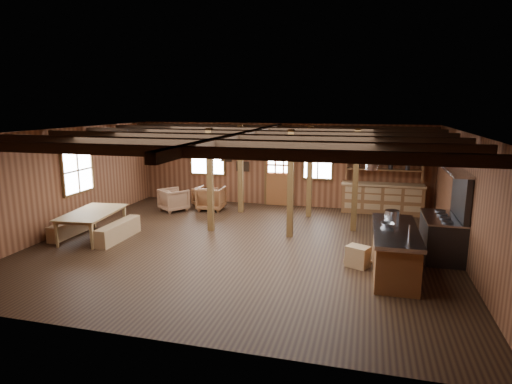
# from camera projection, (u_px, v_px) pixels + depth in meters

# --- Properties ---
(room) EXTENTS (10.04, 9.04, 2.84)m
(room) POSITION_uv_depth(u_px,v_px,m) (242.00, 190.00, 10.29)
(room) COLOR black
(room) RESTS_ON ground
(ceiling_joists) EXTENTS (9.80, 8.82, 0.18)m
(ceiling_joists) POSITION_uv_depth(u_px,v_px,m) (244.00, 136.00, 10.20)
(ceiling_joists) COLOR black
(ceiling_joists) RESTS_ON ceiling
(timber_posts) EXTENTS (3.95, 2.35, 2.80)m
(timber_posts) POSITION_uv_depth(u_px,v_px,m) (281.00, 177.00, 12.13)
(timber_posts) COLOR #4E3216
(timber_posts) RESTS_ON floor
(back_door) EXTENTS (1.02, 0.08, 2.15)m
(back_door) POSITION_uv_depth(u_px,v_px,m) (279.00, 180.00, 14.61)
(back_door) COLOR brown
(back_door) RESTS_ON floor
(window_back_left) EXTENTS (1.32, 0.06, 1.32)m
(window_back_left) POSITION_uv_depth(u_px,v_px,m) (208.00, 157.00, 15.12)
(window_back_left) COLOR white
(window_back_left) RESTS_ON wall_back
(window_back_right) EXTENTS (1.02, 0.06, 1.32)m
(window_back_right) POSITION_uv_depth(u_px,v_px,m) (318.00, 160.00, 14.15)
(window_back_right) COLOR white
(window_back_right) RESTS_ON wall_back
(window_left) EXTENTS (0.14, 1.24, 1.32)m
(window_left) POSITION_uv_depth(u_px,v_px,m) (77.00, 170.00, 11.95)
(window_left) COLOR white
(window_left) RESTS_ON wall_back
(notice_boards) EXTENTS (1.08, 0.03, 0.90)m
(notice_boards) POSITION_uv_depth(u_px,v_px,m) (237.00, 157.00, 14.83)
(notice_boards) COLOR silver
(notice_boards) RESTS_ON wall_back
(back_counter) EXTENTS (2.55, 0.60, 2.45)m
(back_counter) POSITION_uv_depth(u_px,v_px,m) (382.00, 195.00, 13.59)
(back_counter) COLOR brown
(back_counter) RESTS_ON floor
(pendant_lamps) EXTENTS (1.86, 2.36, 0.66)m
(pendant_lamps) POSITION_uv_depth(u_px,v_px,m) (173.00, 148.00, 11.62)
(pendant_lamps) COLOR #2E2E30
(pendant_lamps) RESTS_ON ceiling
(pot_rack) EXTENTS (0.44, 3.00, 0.44)m
(pot_rack) POSITION_uv_depth(u_px,v_px,m) (373.00, 155.00, 9.76)
(pot_rack) COLOR #2E2E30
(pot_rack) RESTS_ON ceiling
(kitchen_island) EXTENTS (0.90, 2.51, 1.20)m
(kitchen_island) POSITION_uv_depth(u_px,v_px,m) (394.00, 250.00, 8.75)
(kitchen_island) COLOR brown
(kitchen_island) RESTS_ON floor
(step_stool) EXTENTS (0.61, 0.54, 0.45)m
(step_stool) POSITION_uv_depth(u_px,v_px,m) (358.00, 256.00, 9.13)
(step_stool) COLOR olive
(step_stool) RESTS_ON floor
(commercial_range) EXTENTS (0.83, 1.61, 1.99)m
(commercial_range) POSITION_uv_depth(u_px,v_px,m) (445.00, 230.00, 9.61)
(commercial_range) COLOR #2E2E30
(commercial_range) RESTS_ON floor
(dining_table) EXTENTS (1.32, 2.09, 0.69)m
(dining_table) POSITION_uv_depth(u_px,v_px,m) (94.00, 225.00, 11.10)
(dining_table) COLOR olive
(dining_table) RESTS_ON floor
(bench_wall) EXTENTS (0.28, 1.47, 0.41)m
(bench_wall) POSITION_uv_depth(u_px,v_px,m) (70.00, 228.00, 11.32)
(bench_wall) COLOR olive
(bench_wall) RESTS_ON floor
(bench_aisle) EXTENTS (0.31, 1.65, 0.45)m
(bench_aisle) POSITION_uv_depth(u_px,v_px,m) (119.00, 231.00, 10.95)
(bench_aisle) COLOR olive
(bench_aisle) RESTS_ON floor
(armchair_a) EXTENTS (0.89, 0.91, 0.78)m
(armchair_a) POSITION_uv_depth(u_px,v_px,m) (211.00, 198.00, 14.04)
(armchair_a) COLOR brown
(armchair_a) RESTS_ON floor
(armchair_b) EXTENTS (0.81, 0.83, 0.62)m
(armchair_b) POSITION_uv_depth(u_px,v_px,m) (205.00, 196.00, 14.72)
(armchair_b) COLOR brown
(armchair_b) RESTS_ON floor
(armchair_c) EXTENTS (1.11, 1.11, 0.73)m
(armchair_c) POSITION_uv_depth(u_px,v_px,m) (174.00, 200.00, 13.93)
(armchair_c) COLOR brown
(armchair_c) RESTS_ON floor
(counter_pot) EXTENTS (0.31, 0.31, 0.19)m
(counter_pot) POSITION_uv_depth(u_px,v_px,m) (392.00, 214.00, 9.41)
(counter_pot) COLOR #B7B9BE
(counter_pot) RESTS_ON kitchen_island
(bowl) EXTENTS (0.31, 0.31, 0.07)m
(bowl) POSITION_uv_depth(u_px,v_px,m) (388.00, 224.00, 8.85)
(bowl) COLOR silver
(bowl) RESTS_ON kitchen_island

